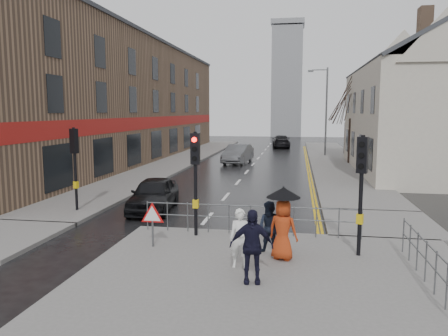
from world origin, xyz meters
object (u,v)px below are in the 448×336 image
(car_parked, at_px, (154,194))
(car_mid, at_px, (238,154))
(pedestrian_b, at_px, (270,228))
(pedestrian_with_umbrella, at_px, (283,220))
(pedestrian_a, at_px, (240,238))
(pedestrian_d, at_px, (251,246))

(car_parked, bearing_deg, car_mid, 80.91)
(pedestrian_b, height_order, car_parked, pedestrian_b)
(car_mid, bearing_deg, pedestrian_with_umbrella, -71.96)
(pedestrian_a, distance_m, pedestrian_with_umbrella, 1.38)
(car_parked, xyz_separation_m, car_mid, (1.20, 17.60, 0.06))
(pedestrian_b, distance_m, pedestrian_with_umbrella, 0.61)
(pedestrian_a, distance_m, pedestrian_b, 1.35)
(car_mid, bearing_deg, pedestrian_b, -72.68)
(pedestrian_a, height_order, pedestrian_d, pedestrian_d)
(pedestrian_a, bearing_deg, car_parked, 120.09)
(pedestrian_d, xyz_separation_m, car_mid, (-3.73, 25.06, -0.26))
(pedestrian_with_umbrella, height_order, car_mid, pedestrian_with_umbrella)
(pedestrian_b, bearing_deg, car_mid, 120.71)
(pedestrian_a, xyz_separation_m, pedestrian_with_umbrella, (1.07, 0.80, 0.33))
(car_parked, distance_m, car_mid, 17.64)
(pedestrian_b, distance_m, car_mid, 23.30)
(pedestrian_a, distance_m, pedestrian_d, 1.05)
(pedestrian_d, bearing_deg, car_mid, 90.92)
(pedestrian_a, distance_m, car_parked, 7.93)
(pedestrian_b, xyz_separation_m, pedestrian_with_umbrella, (0.36, -0.36, 0.34))
(car_parked, bearing_deg, pedestrian_a, -60.24)
(pedestrian_b, relative_size, pedestrian_d, 0.86)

